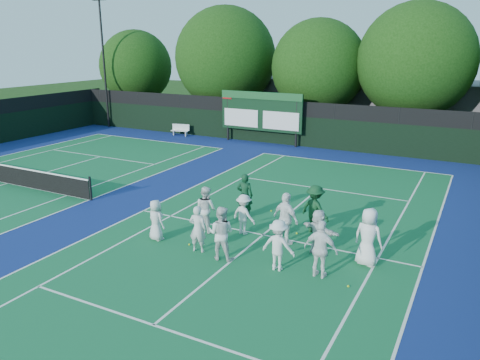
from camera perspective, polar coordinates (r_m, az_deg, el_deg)
The scene contains 30 objects.
ground at distance 16.31m, azimuth 1.32°, elevation -7.96°, with size 120.00×120.00×0.00m, color #17350E.
court_apron at distance 20.22m, azimuth -12.80°, elevation -3.45°, with size 34.00×32.00×0.01m, color navy.
near_court at distance 17.13m, azimuth 2.83°, elevation -6.70°, with size 11.05×23.85×0.01m.
left_court at distance 25.96m, azimuth -26.42°, elevation -0.36°, with size 11.05×23.85×0.01m.
back_fence at distance 32.36m, azimuth 4.49°, elevation 6.79°, with size 34.00×0.08×3.00m.
scoreboard at distance 32.27m, azimuth 2.56°, elevation 8.29°, with size 6.00×0.21×3.55m.
clubhouse at distance 38.59m, azimuth 14.86°, elevation 8.81°, with size 18.00×6.00×4.00m, color #5A5A5F.
light_pole_left at distance 40.04m, azimuth -16.38°, elevation 15.14°, with size 1.20×0.30×10.12m.
tennis_net at distance 25.84m, azimuth -26.55°, elevation 0.67°, with size 11.30×0.10×1.10m.
bench at distance 35.61m, azimuth -7.27°, elevation 6.13°, with size 1.41×0.61×0.86m.
tree_a at distance 42.86m, azimuth -12.34°, elevation 13.15°, with size 6.21×6.21×7.85m.
tree_b at distance 37.72m, azimuth -1.51°, elevation 14.35°, with size 7.87×7.87×9.53m.
tree_c at distance 34.67m, azimuth 9.83°, elevation 13.15°, with size 6.72×6.72×8.44m.
tree_d at distance 33.20m, azimuth 20.90°, elevation 13.09°, with size 7.47×7.47×9.35m.
tennis_ball_0 at distance 16.37m, azimuth -6.20°, elevation -7.83°, with size 0.07×0.07×0.07m, color #B9DA19.
tennis_ball_1 at distance 17.32m, azimuth 6.93°, elevation -6.46°, with size 0.07×0.07×0.07m, color #B9DA19.
tennis_ball_2 at distance 14.05m, azimuth 13.06°, elevation -12.50°, with size 0.07×0.07×0.07m, color #B9DA19.
tennis_ball_4 at distance 19.45m, azimuth 3.82°, elevation -3.77°, with size 0.07×0.07×0.07m, color #B9DA19.
player_front_0 at distance 16.74m, azimuth -10.20°, elevation -4.84°, with size 0.72×0.47×1.48m, color silver.
player_front_1 at distance 15.59m, azimuth -5.17°, elevation -5.97°, with size 0.59×0.39×1.62m, color silver.
player_front_2 at distance 15.01m, azimuth -2.32°, elevation -6.48°, with size 0.87×0.68×1.78m, color silver.
player_front_3 at distance 14.38m, azimuth 4.70°, elevation -7.94°, with size 1.05×0.60×1.62m, color white.
player_front_4 at distance 14.08m, azimuth 9.84°, elevation -8.34°, with size 1.04×0.43×1.78m, color white.
player_back_0 at distance 17.27m, azimuth -4.18°, elevation -3.53°, with size 0.83×0.65×1.71m, color silver.
player_back_1 at distance 16.96m, azimuth 0.47°, elevation -4.23°, with size 0.97×0.56×1.51m, color silver.
player_back_2 at distance 16.09m, azimuth 5.61°, elevation -4.76°, with size 1.10×0.46×1.88m, color white.
player_back_3 at distance 15.60m, azimuth 9.51°, elevation -6.26°, with size 1.44×0.46×1.55m, color silver.
player_back_4 at distance 15.13m, azimuth 15.36°, elevation -6.72°, with size 0.92×0.60×1.87m, color white.
coach_left at distance 18.60m, azimuth 0.58°, elevation -1.88°, with size 0.65×0.43×1.79m, color #0F371F.
coach_right at distance 17.24m, azimuth 9.12°, elevation -3.55°, with size 1.17×0.67×1.81m, color #103C1E.
Camera 1 is at (6.59, -13.32, 6.72)m, focal length 35.00 mm.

